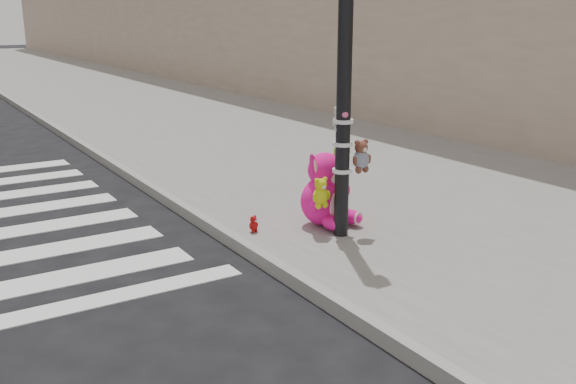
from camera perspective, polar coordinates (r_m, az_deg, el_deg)
sidewalk_near at (r=15.43m, az=-6.32°, el=6.07°), size 7.00×80.00×0.14m
curb_edge at (r=14.31m, az=-18.89°, el=4.61°), size 0.12×80.00×0.15m
signal_pole at (r=6.98m, az=5.04°, el=9.58°), size 0.67×0.48×4.00m
pink_bunny at (r=7.54m, az=3.45°, el=-0.20°), size 0.74×0.81×0.93m
red_teddy at (r=7.37m, az=-3.09°, el=-2.85°), size 0.16×0.14×0.20m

